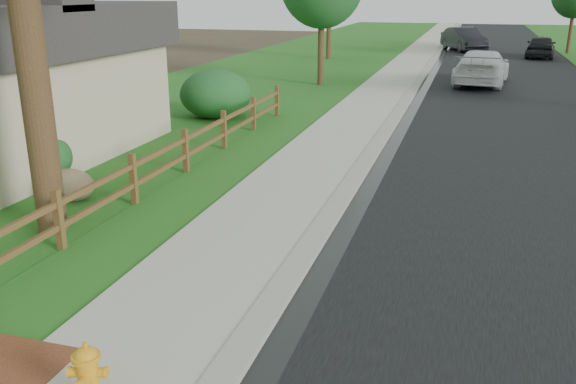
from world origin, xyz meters
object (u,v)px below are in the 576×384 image
(ranch_fence, at_px, (161,162))
(dark_car_mid, at_px, (541,46))
(fire_hydrant, at_px, (88,375))
(white_suv, at_px, (482,67))

(ranch_fence, distance_m, dark_car_mid, 33.31)
(fire_hydrant, relative_size, white_suv, 0.13)
(ranch_fence, bearing_deg, white_suv, 69.61)
(fire_hydrant, height_order, white_suv, white_suv)
(white_suv, height_order, dark_car_mid, white_suv)
(fire_hydrant, distance_m, white_suv, 25.62)
(white_suv, xyz_separation_m, dark_car_mid, (3.69, 13.33, -0.06))
(ranch_fence, distance_m, fire_hydrant, 7.58)
(ranch_fence, height_order, white_suv, white_suv)
(ranch_fence, height_order, fire_hydrant, ranch_fence)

